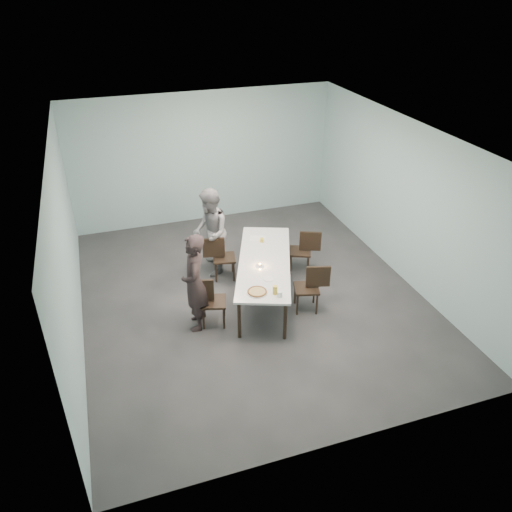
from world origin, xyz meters
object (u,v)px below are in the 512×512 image
object	(u,v)px
chair_near_left	(208,298)
pizza	(257,292)
chair_near_right	(311,285)
tealight	(260,265)
table	(264,263)
chair_far_right	(304,248)
side_plate	(268,279)
amber_tumbler	(262,240)
chair_far_left	(220,255)
water_tumbler	(280,294)
beer_glass	(275,290)
diner_near	(195,283)
diner_far	(210,232)

from	to	relation	value
chair_near_left	pizza	xyz separation A→B (m)	(0.71, -0.44, 0.27)
chair_near_left	pizza	distance (m)	0.88
chair_near_right	pizza	distance (m)	1.15
pizza	tealight	xyz separation A→B (m)	(0.31, 0.76, 0.00)
table	chair_far_right	size ratio (longest dim) A/B	3.16
side_plate	amber_tumbler	xyz separation A→B (m)	(0.32, 1.27, 0.04)
table	pizza	bearing A→B (deg)	-115.86
chair_far_left	water_tumbler	bearing A→B (deg)	-64.93
chair_far_right	amber_tumbler	bearing A→B (deg)	18.24
table	beer_glass	xyz separation A→B (m)	(-0.18, -1.04, 0.13)
chair_near_right	water_tumbler	world-z (taller)	chair_near_right
table	diner_near	distance (m)	1.45
chair_near_right	tealight	bearing A→B (deg)	-16.06
chair_near_left	beer_glass	distance (m)	1.17
beer_glass	water_tumbler	size ratio (longest dim) A/B	1.67
chair_far_right	table	bearing A→B (deg)	53.50
tealight	chair_far_left	bearing A→B (deg)	114.46
chair_near_right	diner_near	world-z (taller)	diner_near
chair_far_left	diner_far	bearing A→B (deg)	121.68
chair_far_right	amber_tumbler	xyz separation A→B (m)	(-0.86, 0.08, 0.29)
water_tumbler	table	bearing A→B (deg)	83.11
beer_glass	chair_far_left	bearing A→B (deg)	102.40
chair_far_left	diner_near	world-z (taller)	diner_near
chair_far_left	chair_far_right	world-z (taller)	same
chair_near_right	water_tumbler	xyz separation A→B (m)	(-0.78, -0.48, 0.29)
chair_far_left	chair_near_right	size ratio (longest dim) A/B	1.00
chair_far_right	diner_far	xyz separation A→B (m)	(-1.74, 0.56, 0.36)
chair_near_left	diner_far	xyz separation A→B (m)	(0.45, 1.62, 0.36)
chair_near_left	diner_far	distance (m)	1.72
beer_glass	water_tumbler	distance (m)	0.10
beer_glass	chair_near_right	bearing A→B (deg)	25.66
diner_far	side_plate	distance (m)	1.83
chair_far_right	pizza	world-z (taller)	chair_far_right
diner_far	beer_glass	xyz separation A→B (m)	(0.52, -2.18, -0.04)
chair_near_left	amber_tumbler	distance (m)	1.78
chair_near_right	table	bearing A→B (deg)	-29.07
chair_far_left	diner_far	distance (m)	0.47
pizza	diner_far	bearing A→B (deg)	97.18
beer_glass	tealight	bearing A→B (deg)	86.96
chair_near_left	tealight	bearing A→B (deg)	32.99
chair_near_right	amber_tumbler	distance (m)	1.42
chair_near_right	water_tumbler	distance (m)	0.96
chair_far_right	beer_glass	distance (m)	2.06
water_tumbler	amber_tumbler	bearing A→B (deg)	79.99
water_tumbler	beer_glass	bearing A→B (deg)	117.83
chair_far_left	amber_tumbler	xyz separation A→B (m)	(0.78, -0.19, 0.29)
diner_far	side_plate	size ratio (longest dim) A/B	9.62
chair_far_left	amber_tumbler	world-z (taller)	chair_far_left
side_plate	amber_tumbler	distance (m)	1.30
water_tumbler	tealight	size ratio (longest dim) A/B	1.61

